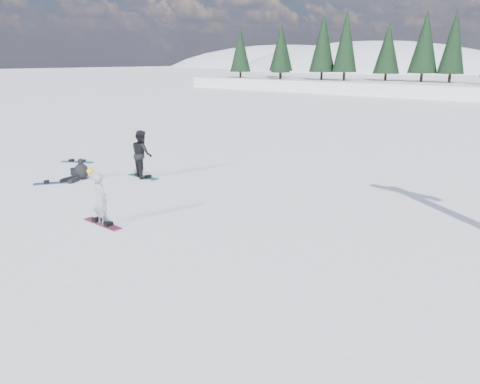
{
  "coord_description": "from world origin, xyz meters",
  "views": [
    {
      "loc": [
        12.11,
        -8.1,
        4.51
      ],
      "look_at": [
        4.45,
        1.04,
        1.1
      ],
      "focal_mm": 35.0,
      "sensor_mm": 36.0,
      "label": 1
    }
  ],
  "objects_px": {
    "snowboarder_woman": "(100,199)",
    "gear_bag": "(77,172)",
    "seated_rider": "(80,172)",
    "snowboard_loose_c": "(77,162)",
    "snowboarder_man": "(142,154)",
    "snowboard_loose_a": "(55,183)"
  },
  "relations": [
    {
      "from": "snowboarder_woman",
      "to": "gear_bag",
      "type": "height_order",
      "value": "snowboarder_woman"
    },
    {
      "from": "seated_rider",
      "to": "snowboard_loose_a",
      "type": "height_order",
      "value": "seated_rider"
    },
    {
      "from": "snowboarder_woman",
      "to": "snowboarder_man",
      "type": "relative_size",
      "value": 0.87
    },
    {
      "from": "snowboard_loose_c",
      "to": "gear_bag",
      "type": "bearing_deg",
      "value": -61.27
    },
    {
      "from": "seated_rider",
      "to": "snowboard_loose_c",
      "type": "height_order",
      "value": "seated_rider"
    },
    {
      "from": "snowboard_loose_a",
      "to": "snowboard_loose_c",
      "type": "xyz_separation_m",
      "value": [
        -2.68,
        2.58,
        0.0
      ]
    },
    {
      "from": "gear_bag",
      "to": "snowboard_loose_a",
      "type": "bearing_deg",
      "value": -69.53
    },
    {
      "from": "gear_bag",
      "to": "snowboard_loose_c",
      "type": "height_order",
      "value": "gear_bag"
    },
    {
      "from": "snowboard_loose_a",
      "to": "snowboard_loose_c",
      "type": "relative_size",
      "value": 1.0
    },
    {
      "from": "snowboarder_woman",
      "to": "snowboard_loose_c",
      "type": "height_order",
      "value": "snowboarder_woman"
    },
    {
      "from": "snowboard_loose_c",
      "to": "snowboarder_woman",
      "type": "bearing_deg",
      "value": -56.66
    },
    {
      "from": "snowboarder_woman",
      "to": "snowboard_loose_c",
      "type": "xyz_separation_m",
      "value": [
        -7.92,
        4.06,
        -0.75
      ]
    },
    {
      "from": "gear_bag",
      "to": "snowboard_loose_a",
      "type": "xyz_separation_m",
      "value": [
        0.45,
        -1.2,
        -0.14
      ]
    },
    {
      "from": "seated_rider",
      "to": "snowboard_loose_c",
      "type": "relative_size",
      "value": 0.7
    },
    {
      "from": "snowboarder_woman",
      "to": "snowboard_loose_a",
      "type": "bearing_deg",
      "value": -7.37
    },
    {
      "from": "snowboarder_man",
      "to": "seated_rider",
      "type": "bearing_deg",
      "value": 70.8
    },
    {
      "from": "snowboard_loose_c",
      "to": "snowboard_loose_a",
      "type": "bearing_deg",
      "value": -73.47
    },
    {
      "from": "snowboard_loose_a",
      "to": "gear_bag",
      "type": "bearing_deg",
      "value": 54.5
    },
    {
      "from": "seated_rider",
      "to": "gear_bag",
      "type": "height_order",
      "value": "seated_rider"
    },
    {
      "from": "snowboarder_woman",
      "to": "snowboarder_man",
      "type": "xyz_separation_m",
      "value": [
        -3.44,
        4.21,
        0.17
      ]
    },
    {
      "from": "snowboarder_woman",
      "to": "snowboard_loose_a",
      "type": "distance_m",
      "value": 5.5
    },
    {
      "from": "snowboarder_man",
      "to": "snowboard_loose_a",
      "type": "height_order",
      "value": "snowboarder_man"
    }
  ]
}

